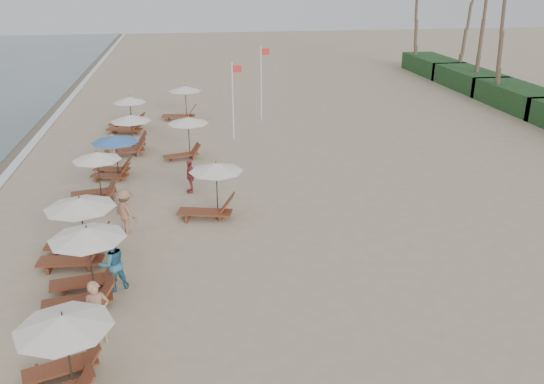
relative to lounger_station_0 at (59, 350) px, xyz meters
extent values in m
plane|color=tan|center=(5.47, 3.80, -1.14)|extent=(160.00, 160.00, 0.00)
cube|color=#193D1C|center=(27.47, 25.80, -0.34)|extent=(3.20, 8.00, 1.60)
cube|color=#193D1C|center=(27.47, 33.30, -0.34)|extent=(3.20, 8.00, 1.60)
cube|color=#193D1C|center=(27.47, 40.80, -0.34)|extent=(3.20, 8.00, 1.60)
cylinder|color=brown|center=(26.57, 27.00, 4.16)|extent=(0.36, 0.36, 10.60)
cylinder|color=brown|center=(27.47, 32.20, 4.56)|extent=(0.36, 0.36, 11.40)
cylinder|color=brown|center=(28.37, 37.40, 3.36)|extent=(0.36, 0.36, 9.00)
cylinder|color=brown|center=(26.57, 42.60, 3.76)|extent=(0.36, 0.36, 9.80)
cylinder|color=black|center=(0.19, 0.00, -0.13)|extent=(0.05, 0.05, 2.01)
cone|color=silver|center=(0.19, 0.00, 0.77)|extent=(2.33, 2.33, 0.35)
cylinder|color=black|center=(0.17, 4.08, 0.02)|extent=(0.05, 0.05, 2.32)
cone|color=silver|center=(0.17, 4.08, 1.08)|extent=(2.33, 2.33, 0.35)
cylinder|color=black|center=(-0.45, 6.70, -0.02)|extent=(0.05, 0.05, 2.25)
cone|color=silver|center=(-0.45, 6.70, 1.01)|extent=(2.42, 2.42, 0.35)
cylinder|color=black|center=(-0.59, 12.01, -0.03)|extent=(0.05, 0.05, 2.21)
cone|color=silver|center=(-0.59, 12.01, 0.97)|extent=(2.09, 2.09, 0.35)
cylinder|color=black|center=(-0.18, 15.24, -0.12)|extent=(0.05, 0.05, 2.03)
cone|color=#3C6BB1|center=(-0.18, 15.24, 0.79)|extent=(2.30, 2.30, 0.35)
cylinder|color=black|center=(0.28, 19.14, -0.11)|extent=(0.05, 0.05, 2.06)
cone|color=silver|center=(0.28, 19.14, 0.82)|extent=(2.23, 2.23, 0.35)
cylinder|color=black|center=(-0.13, 23.73, -0.08)|extent=(0.05, 0.05, 2.11)
cone|color=silver|center=(-0.13, 23.73, 0.87)|extent=(2.06, 2.06, 0.35)
cylinder|color=black|center=(4.36, 9.94, -0.06)|extent=(0.05, 0.05, 2.15)
cone|color=silver|center=(4.36, 9.94, 0.91)|extent=(2.24, 2.24, 0.35)
cylinder|color=black|center=(3.36, 17.82, -0.06)|extent=(0.05, 0.05, 2.15)
cone|color=silver|center=(3.36, 17.82, 0.91)|extent=(2.24, 2.24, 0.35)
cylinder|color=black|center=(3.31, 26.51, -0.06)|extent=(0.05, 0.05, 2.15)
cone|color=silver|center=(3.31, 26.51, 0.91)|extent=(2.24, 2.24, 0.35)
imported|color=tan|center=(0.62, 1.76, -0.21)|extent=(0.77, 0.60, 1.86)
imported|color=teal|center=(0.73, 4.50, -0.22)|extent=(1.11, 1.02, 1.84)
imported|color=#9A6D4E|center=(0.78, 8.69, -0.25)|extent=(1.28, 1.28, 1.78)
imported|color=#B7494B|center=(3.30, 12.56, -0.35)|extent=(0.46, 0.95, 1.57)
imported|color=tan|center=(-0.60, 17.52, -0.37)|extent=(0.83, 0.90, 1.54)
cylinder|color=silver|center=(6.04, 20.90, 1.16)|extent=(0.08, 0.08, 4.59)
cube|color=red|center=(6.32, 20.90, 3.05)|extent=(0.55, 0.02, 0.40)
cylinder|color=silver|center=(8.34, 25.31, 1.33)|extent=(0.08, 0.08, 4.94)
cube|color=red|center=(8.62, 25.31, 3.40)|extent=(0.55, 0.02, 0.40)
camera|label=1|loc=(3.28, -11.48, 8.31)|focal=36.82mm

